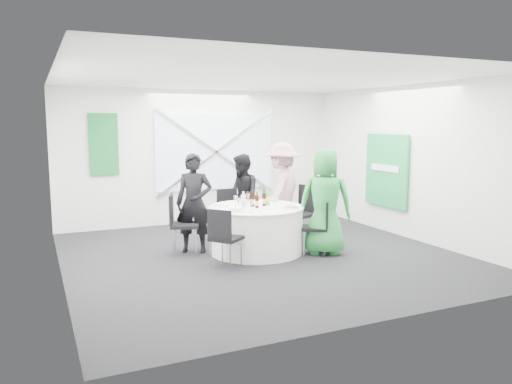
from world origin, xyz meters
name	(u,v)px	position (x,y,z in m)	size (l,w,h in m)	color
floor	(261,255)	(0.00, 0.00, 0.00)	(6.00, 6.00, 0.00)	black
ceiling	(261,78)	(0.00, 0.00, 2.80)	(6.00, 6.00, 0.00)	white
wall_back	(202,157)	(0.00, 3.00, 1.40)	(6.00, 6.00, 0.00)	silver
wall_front	(383,193)	(0.00, -3.00, 1.40)	(6.00, 6.00, 0.00)	silver
wall_left	(57,177)	(-3.00, 0.00, 1.40)	(6.00, 6.00, 0.00)	silver
wall_right	(411,162)	(3.00, 0.00, 1.40)	(6.00, 6.00, 0.00)	silver
window_panel	(216,152)	(0.30, 2.96, 1.50)	(2.60, 0.03, 1.60)	silver
window_brace_a	(216,152)	(0.30, 2.92, 1.50)	(0.05, 0.05, 3.16)	silver
window_brace_b	(216,152)	(0.30, 2.92, 1.50)	(0.05, 0.05, 3.16)	silver
green_banner	(104,144)	(-2.00, 2.95, 1.70)	(0.55, 0.04, 1.20)	#136332
green_sign	(386,171)	(2.94, 0.60, 1.20)	(0.05, 1.20, 1.40)	green
banquet_table	(256,229)	(0.00, 0.20, 0.38)	(1.56, 1.56, 0.76)	white
chair_back	(229,210)	(-0.04, 1.28, 0.53)	(0.43, 0.44, 0.91)	black
chair_back_left	(179,219)	(-1.18, 0.61, 0.57)	(0.57, 0.56, 0.98)	black
chair_back_right	(304,208)	(1.12, 0.61, 0.59)	(0.59, 0.58, 1.00)	black
chair_front_right	(320,223)	(0.89, -0.34, 0.51)	(0.55, 0.55, 0.88)	black
chair_front_left	(223,234)	(-0.82, -0.46, 0.52)	(0.57, 0.57, 0.89)	black
person_man_back_left	(194,203)	(-0.91, 0.64, 0.81)	(0.59, 0.39, 1.63)	black
person_man_back	(242,196)	(0.21, 1.31, 0.78)	(0.75, 0.41, 1.55)	black
person_woman_pink	(282,190)	(0.87, 0.97, 0.88)	(1.14, 0.53, 1.76)	#CC8495
person_woman_green	(325,201)	(0.97, -0.35, 0.86)	(0.84, 0.55, 1.73)	green
plate_back	(246,201)	(0.05, 0.74, 0.77)	(0.25, 0.25, 0.01)	white
plate_back_left	(221,206)	(-0.51, 0.46, 0.77)	(0.27, 0.27, 0.01)	white
plate_back_right	(272,200)	(0.47, 0.58, 0.78)	(0.25, 0.25, 0.04)	white
plate_front_right	(291,207)	(0.44, -0.18, 0.78)	(0.25, 0.25, 0.04)	white
plate_front_left	(234,212)	(-0.51, -0.12, 0.77)	(0.25, 0.25, 0.01)	white
napkin	(237,209)	(-0.46, -0.11, 0.80)	(0.18, 0.12, 0.05)	white
beer_bottle_a	(252,201)	(-0.07, 0.21, 0.86)	(0.06, 0.06, 0.26)	#351609
beer_bottle_b	(253,200)	(-0.01, 0.30, 0.85)	(0.06, 0.06, 0.25)	#351609
beer_bottle_c	(264,200)	(0.15, 0.20, 0.86)	(0.06, 0.06, 0.27)	#351609
beer_bottle_d	(257,202)	(-0.04, 0.07, 0.86)	(0.06, 0.06, 0.26)	#351609
green_water_bottle	(267,197)	(0.23, 0.25, 0.89)	(0.08, 0.08, 0.32)	#40A757
clear_water_bottle	(243,202)	(-0.25, 0.12, 0.87)	(0.08, 0.08, 0.27)	white
wine_glass_a	(235,199)	(-0.29, 0.39, 0.88)	(0.07, 0.07, 0.17)	white
wine_glass_b	(238,201)	(-0.35, 0.10, 0.88)	(0.07, 0.07, 0.17)	white
wine_glass_c	(276,200)	(0.23, -0.07, 0.88)	(0.07, 0.07, 0.17)	white
wine_glass_d	(251,203)	(-0.22, -0.12, 0.88)	(0.07, 0.07, 0.17)	white
wine_glass_e	(248,196)	(0.00, 0.53, 0.88)	(0.07, 0.07, 0.17)	white
fork_a	(224,204)	(-0.41, 0.61, 0.76)	(0.01, 0.15, 0.01)	silver
knife_a	(221,207)	(-0.55, 0.37, 0.76)	(0.01, 0.15, 0.01)	silver
fork_b	(230,211)	(-0.53, -0.02, 0.76)	(0.01, 0.15, 0.01)	silver
knife_b	(248,213)	(-0.34, -0.27, 0.76)	(0.01, 0.15, 0.01)	silver
fork_c	(286,210)	(0.29, -0.30, 0.76)	(0.01, 0.15, 0.01)	silver
knife_c	(291,206)	(0.52, -0.04, 0.76)	(0.01, 0.15, 0.01)	silver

